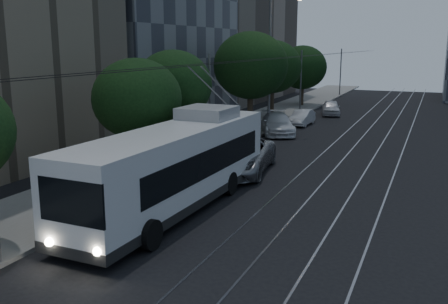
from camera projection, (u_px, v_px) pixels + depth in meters
ground at (228, 232)px, 17.62m from camera, size 120.00×120.00×0.00m
sidewalk at (239, 129)px, 38.47m from camera, size 5.00×90.00×0.15m
tram_rails at (372, 140)px, 34.63m from camera, size 4.52×90.00×0.02m
overhead_wires at (271, 86)px, 36.78m from camera, size 2.23×90.00×6.00m
trolleybus at (177, 166)px, 19.86m from camera, size 2.96×12.73×5.63m
pickup_silver at (240, 156)px, 25.67m from camera, size 3.69×6.57×1.73m
car_white_a at (274, 127)px, 36.22m from camera, size 2.56×3.88×1.23m
car_white_b at (277, 124)px, 36.81m from camera, size 4.13×5.69×1.53m
car_white_c at (302, 118)px, 40.92m from camera, size 1.42×3.81×1.24m
car_white_d at (331, 108)px, 46.77m from camera, size 2.49×4.30×1.38m
tree_1 at (137, 99)px, 23.30m from camera, size 4.20×4.20×5.89m
tree_2 at (173, 86)px, 26.40m from camera, size 4.13×4.13×6.24m
tree_3 at (251, 66)px, 36.91m from camera, size 5.53×5.53×7.47m
tree_4 at (272, 67)px, 43.28m from camera, size 5.08×5.08×6.90m
tree_5 at (302, 67)px, 52.77m from camera, size 5.11×5.11×6.43m
streetlamp_far at (275, 49)px, 36.45m from camera, size 2.48×0.44×10.27m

